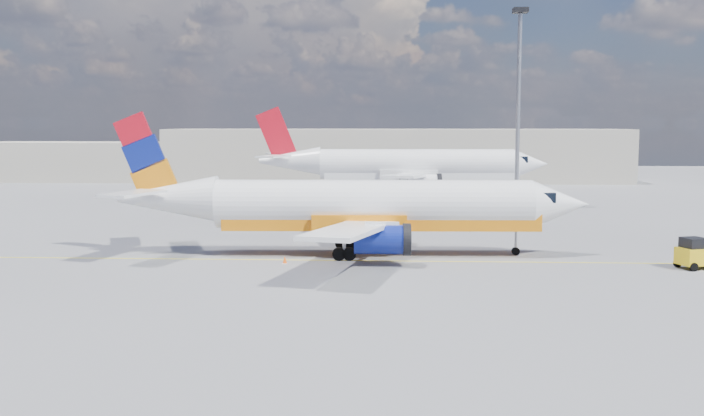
{
  "coord_description": "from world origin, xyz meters",
  "views": [
    {
      "loc": [
        4.76,
        -47.03,
        8.83
      ],
      "look_at": [
        2.13,
        2.37,
        3.5
      ],
      "focal_mm": 40.0,
      "sensor_mm": 36.0,
      "label": 1
    }
  ],
  "objects_px": {
    "second_jet": "(407,166)",
    "gse_tug": "(699,254)",
    "main_jet": "(359,207)",
    "traffic_cone": "(285,260)"
  },
  "relations": [
    {
      "from": "gse_tug",
      "to": "traffic_cone",
      "type": "xyz_separation_m",
      "value": [
        -25.58,
        0.29,
        -0.68
      ]
    },
    {
      "from": "main_jet",
      "to": "second_jet",
      "type": "xyz_separation_m",
      "value": [
        4.03,
        44.45,
        0.41
      ]
    },
    {
      "from": "main_jet",
      "to": "traffic_cone",
      "type": "relative_size",
      "value": 67.24
    },
    {
      "from": "gse_tug",
      "to": "main_jet",
      "type": "bearing_deg",
      "value": 150.57
    },
    {
      "from": "second_jet",
      "to": "gse_tug",
      "type": "distance_m",
      "value": 51.4
    },
    {
      "from": "main_jet",
      "to": "gse_tug",
      "type": "distance_m",
      "value": 21.55
    },
    {
      "from": "gse_tug",
      "to": "second_jet",
      "type": "bearing_deg",
      "value": 90.63
    },
    {
      "from": "second_jet",
      "to": "traffic_cone",
      "type": "xyz_separation_m",
      "value": [
        -8.55,
        -48.13,
        -3.41
      ]
    },
    {
      "from": "main_jet",
      "to": "second_jet",
      "type": "bearing_deg",
      "value": 82.74
    },
    {
      "from": "main_jet",
      "to": "gse_tug",
      "type": "height_order",
      "value": "main_jet"
    }
  ]
}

